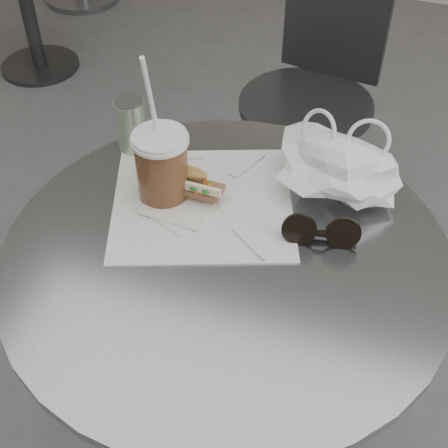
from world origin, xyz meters
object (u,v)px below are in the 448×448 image
(cafe_table, at_px, (226,345))
(chair_far, at_px, (307,134))
(banh_mi, at_px, (183,182))
(iced_coffee, at_px, (162,166))
(drink_can, at_px, (132,125))
(sunglasses, at_px, (321,232))
(bg_chair, at_px, (21,1))

(cafe_table, distance_m, chair_far, 0.93)
(cafe_table, bearing_deg, banh_mi, 138.23)
(iced_coffee, bearing_deg, banh_mi, 22.82)
(cafe_table, height_order, chair_far, chair_far)
(banh_mi, height_order, drink_can, drink_can)
(banh_mi, xyz_separation_m, iced_coffee, (-0.03, -0.01, 0.04))
(iced_coffee, bearing_deg, sunglasses, -4.04)
(banh_mi, relative_size, sunglasses, 1.38)
(iced_coffee, xyz_separation_m, sunglasses, (0.30, -0.02, -0.05))
(cafe_table, distance_m, sunglasses, 0.34)
(banh_mi, bearing_deg, sunglasses, -6.35)
(iced_coffee, height_order, sunglasses, iced_coffee)
(cafe_table, xyz_separation_m, banh_mi, (-0.12, 0.11, 0.31))
(bg_chair, height_order, sunglasses, sunglasses)
(chair_far, distance_m, sunglasses, 0.97)
(cafe_table, bearing_deg, iced_coffee, 148.78)
(bg_chair, height_order, banh_mi, banh_mi)
(bg_chair, xyz_separation_m, sunglasses, (1.57, -1.37, 0.42))
(chair_far, xyz_separation_m, banh_mi, (-0.07, -0.81, 0.43))
(cafe_table, distance_m, banh_mi, 0.35)
(drink_can, bearing_deg, sunglasses, -18.00)
(bg_chair, distance_m, banh_mi, 1.92)
(iced_coffee, distance_m, sunglasses, 0.30)
(chair_far, height_order, bg_chair, chair_far)
(banh_mi, bearing_deg, drink_can, 147.52)
(sunglasses, bearing_deg, chair_far, 90.22)
(chair_far, bearing_deg, sunglasses, 110.88)
(bg_chair, xyz_separation_m, iced_coffee, (1.28, -1.35, 0.47))
(drink_can, bearing_deg, bg_chair, 133.13)
(sunglasses, relative_size, drink_can, 1.20)
(cafe_table, relative_size, banh_mi, 4.11)
(drink_can, bearing_deg, iced_coffee, -44.50)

